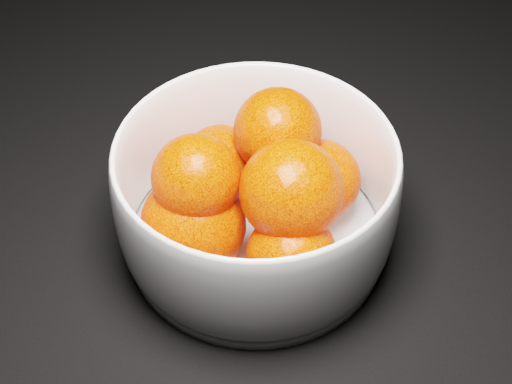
{
  "coord_description": "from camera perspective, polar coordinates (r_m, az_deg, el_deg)",
  "views": [
    {
      "loc": [
        0.21,
        -0.63,
        0.47
      ],
      "look_at": [
        0.25,
        -0.24,
        0.06
      ],
      "focal_mm": 50.0,
      "sensor_mm": 36.0,
      "label": 1
    }
  ],
  "objects": [
    {
      "name": "orange_pile",
      "position": [
        0.57,
        -0.26,
        0.06
      ],
      "size": [
        0.18,
        0.18,
        0.12
      ],
      "color": "#FF3706",
      "rests_on": "bowl"
    },
    {
      "name": "ground",
      "position": [
        0.82,
        -19.59,
        7.68
      ],
      "size": [
        3.0,
        3.0,
        0.0
      ],
      "primitive_type": "cube",
      "color": "black",
      "rests_on": "ground"
    },
    {
      "name": "bowl",
      "position": [
        0.58,
        0.0,
        -0.39
      ],
      "size": [
        0.23,
        0.23,
        0.11
      ],
      "rotation": [
        0.0,
        0.0,
        0.1
      ],
      "color": "white",
      "rests_on": "ground"
    }
  ]
}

